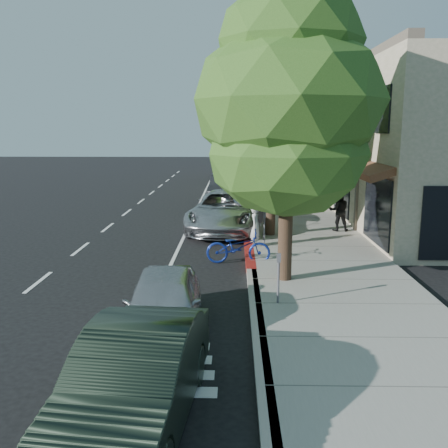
{
  "coord_description": "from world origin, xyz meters",
  "views": [
    {
      "loc": [
        -0.52,
        -15.71,
        4.41
      ],
      "look_at": [
        -0.87,
        -0.0,
        1.35
      ],
      "focal_mm": 40.0,
      "sensor_mm": 36.0,
      "label": 1
    }
  ],
  "objects_px": {
    "street_tree_5": "(252,123)",
    "dark_suv_far": "(230,170)",
    "street_tree_0": "(288,105)",
    "street_tree_4": "(254,120)",
    "street_tree_2": "(263,122)",
    "street_tree_3": "(258,121)",
    "white_pickup": "(235,179)",
    "street_tree_1": "(272,113)",
    "near_car_a": "(164,303)",
    "silver_suv": "(226,211)",
    "pedestrian": "(339,210)",
    "dark_sedan": "(225,188)",
    "cyclist": "(256,227)",
    "bicycle": "(238,247)",
    "near_car_b": "(134,381)"
  },
  "relations": [
    {
      "from": "street_tree_2",
      "to": "dark_suv_far",
      "type": "distance_m",
      "value": 18.52
    },
    {
      "from": "street_tree_5",
      "to": "cyclist",
      "type": "distance_m",
      "value": 26.26
    },
    {
      "from": "street_tree_3",
      "to": "near_car_a",
      "type": "relative_size",
      "value": 1.96
    },
    {
      "from": "street_tree_2",
      "to": "street_tree_5",
      "type": "distance_m",
      "value": 18.0
    },
    {
      "from": "cyclist",
      "to": "pedestrian",
      "type": "distance_m",
      "value": 4.5
    },
    {
      "from": "street_tree_5",
      "to": "bicycle",
      "type": "relative_size",
      "value": 3.77
    },
    {
      "from": "bicycle",
      "to": "white_pickup",
      "type": "relative_size",
      "value": 0.35
    },
    {
      "from": "near_car_b",
      "to": "white_pickup",
      "type": "bearing_deg",
      "value": 91.78
    },
    {
      "from": "street_tree_1",
      "to": "dark_suv_far",
      "type": "relative_size",
      "value": 1.88
    },
    {
      "from": "street_tree_0",
      "to": "white_pickup",
      "type": "height_order",
      "value": "street_tree_0"
    },
    {
      "from": "street_tree_4",
      "to": "dark_suv_far",
      "type": "bearing_deg",
      "value": 107.43
    },
    {
      "from": "silver_suv",
      "to": "near_car_a",
      "type": "distance_m",
      "value": 11.06
    },
    {
      "from": "street_tree_4",
      "to": "near_car_a",
      "type": "height_order",
      "value": "street_tree_4"
    },
    {
      "from": "street_tree_2",
      "to": "street_tree_3",
      "type": "relative_size",
      "value": 0.95
    },
    {
      "from": "street_tree_0",
      "to": "dark_suv_far",
      "type": "bearing_deg",
      "value": 93.59
    },
    {
      "from": "street_tree_1",
      "to": "near_car_a",
      "type": "relative_size",
      "value": 2.01
    },
    {
      "from": "silver_suv",
      "to": "pedestrian",
      "type": "xyz_separation_m",
      "value": [
        4.71,
        -0.7,
        0.15
      ]
    },
    {
      "from": "street_tree_0",
      "to": "near_car_a",
      "type": "bearing_deg",
      "value": -130.12
    },
    {
      "from": "street_tree_4",
      "to": "near_car_a",
      "type": "bearing_deg",
      "value": -96.12
    },
    {
      "from": "cyclist",
      "to": "near_car_b",
      "type": "distance_m",
      "value": 11.28
    },
    {
      "from": "cyclist",
      "to": "dark_sedan",
      "type": "height_order",
      "value": "cyclist"
    },
    {
      "from": "street_tree_1",
      "to": "near_car_b",
      "type": "relative_size",
      "value": 1.77
    },
    {
      "from": "street_tree_4",
      "to": "pedestrian",
      "type": "bearing_deg",
      "value": -80.41
    },
    {
      "from": "street_tree_4",
      "to": "white_pickup",
      "type": "xyz_separation_m",
      "value": [
        -1.4,
        -3.22,
        -4.04
      ]
    },
    {
      "from": "street_tree_4",
      "to": "bicycle",
      "type": "xyz_separation_m",
      "value": [
        -1.3,
        -21.82,
        -4.36
      ]
    },
    {
      "from": "street_tree_0",
      "to": "street_tree_4",
      "type": "xyz_separation_m",
      "value": [
        0.0,
        24.0,
        -0.07
      ]
    },
    {
      "from": "street_tree_5",
      "to": "street_tree_0",
      "type": "bearing_deg",
      "value": -90.0
    },
    {
      "from": "street_tree_4",
      "to": "silver_suv",
      "type": "bearing_deg",
      "value": -96.24
    },
    {
      "from": "street_tree_0",
      "to": "street_tree_3",
      "type": "bearing_deg",
      "value": 90.0
    },
    {
      "from": "white_pickup",
      "to": "pedestrian",
      "type": "bearing_deg",
      "value": -70.99
    },
    {
      "from": "street_tree_2",
      "to": "dark_sedan",
      "type": "bearing_deg",
      "value": 115.33
    },
    {
      "from": "street_tree_3",
      "to": "pedestrian",
      "type": "distance_m",
      "value": 12.16
    },
    {
      "from": "cyclist",
      "to": "bicycle",
      "type": "bearing_deg",
      "value": 179.31
    },
    {
      "from": "street_tree_0",
      "to": "street_tree_1",
      "type": "xyz_separation_m",
      "value": [
        -0.0,
        6.0,
        -0.05
      ]
    },
    {
      "from": "street_tree_1",
      "to": "near_car_a",
      "type": "xyz_separation_m",
      "value": [
        -2.95,
        -9.5,
        -4.25
      ]
    },
    {
      "from": "dark_sedan",
      "to": "cyclist",
      "type": "bearing_deg",
      "value": -79.75
    },
    {
      "from": "street_tree_5",
      "to": "dark_suv_far",
      "type": "bearing_deg",
      "value": 180.0
    },
    {
      "from": "street_tree_4",
      "to": "white_pickup",
      "type": "distance_m",
      "value": 5.36
    },
    {
      "from": "near_car_b",
      "to": "silver_suv",
      "type": "bearing_deg",
      "value": 90.57
    },
    {
      "from": "street_tree_5",
      "to": "white_pickup",
      "type": "xyz_separation_m",
      "value": [
        -1.4,
        -9.22,
        -3.92
      ]
    },
    {
      "from": "street_tree_0",
      "to": "street_tree_3",
      "type": "distance_m",
      "value": 18.0
    },
    {
      "from": "street_tree_3",
      "to": "silver_suv",
      "type": "height_order",
      "value": "street_tree_3"
    },
    {
      "from": "street_tree_5",
      "to": "white_pickup",
      "type": "bearing_deg",
      "value": -98.63
    },
    {
      "from": "street_tree_1",
      "to": "dark_sedan",
      "type": "distance_m",
      "value": 11.25
    },
    {
      "from": "white_pickup",
      "to": "cyclist",
      "type": "bearing_deg",
      "value": -85.54
    },
    {
      "from": "silver_suv",
      "to": "pedestrian",
      "type": "height_order",
      "value": "pedestrian"
    },
    {
      "from": "bicycle",
      "to": "white_pickup",
      "type": "height_order",
      "value": "white_pickup"
    },
    {
      "from": "street_tree_2",
      "to": "near_car_a",
      "type": "xyz_separation_m",
      "value": [
        -2.95,
        -15.5,
        -3.99
      ]
    },
    {
      "from": "silver_suv",
      "to": "street_tree_3",
      "type": "bearing_deg",
      "value": 86.41
    },
    {
      "from": "street_tree_4",
      "to": "street_tree_2",
      "type": "bearing_deg",
      "value": -90.0
    }
  ]
}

